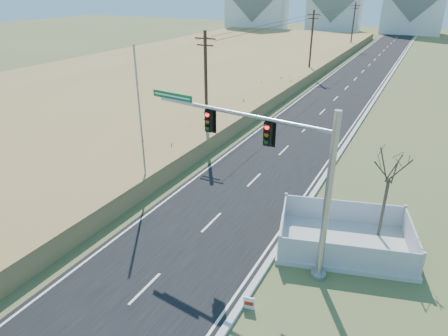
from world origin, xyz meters
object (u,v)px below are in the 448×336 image
at_px(traffic_signal_mast, 287,172).
at_px(bare_tree, 392,166).
at_px(open_sign, 249,303).
at_px(flagpole, 142,139).
at_px(fence_enclosure, 344,241).

height_order(traffic_signal_mast, bare_tree, traffic_signal_mast).
distance_m(open_sign, flagpole, 12.24).
xyz_separation_m(fence_enclosure, open_sign, (-2.50, -6.19, 0.02)).
xyz_separation_m(traffic_signal_mast, open_sign, (-0.10, -3.52, -4.44)).
bearing_deg(flagpole, bare_tree, 5.51).
height_order(fence_enclosure, bare_tree, bare_tree).
relative_size(open_sign, bare_tree, 0.11).
xyz_separation_m(fence_enclosure, flagpole, (-12.45, 0.10, 3.38)).
distance_m(flagpole, bare_tree, 14.00).
bearing_deg(traffic_signal_mast, bare_tree, 54.16).
xyz_separation_m(flagpole, bare_tree, (13.93, 1.34, 0.56)).
height_order(fence_enclosure, flagpole, flagpole).
bearing_deg(fence_enclosure, traffic_signal_mast, -147.07).
distance_m(fence_enclosure, flagpole, 12.90).
relative_size(flagpole, bare_tree, 1.75).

